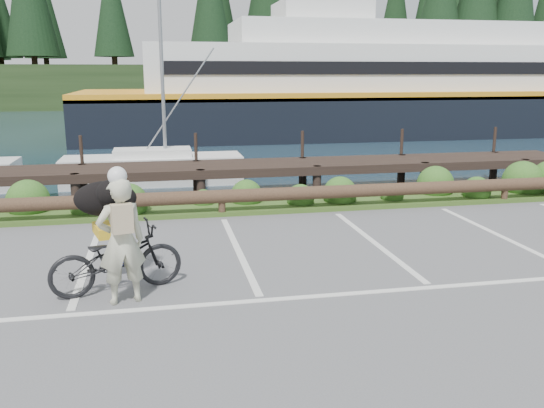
{
  "coord_description": "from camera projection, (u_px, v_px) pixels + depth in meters",
  "views": [
    {
      "loc": [
        -1.34,
        -7.9,
        3.16
      ],
      "look_at": [
        0.4,
        0.87,
        1.1
      ],
      "focal_mm": 38.0,
      "sensor_mm": 36.0,
      "label": 1
    }
  ],
  "objects": [
    {
      "name": "ground",
      "position": [
        257.0,
        290.0,
        8.51
      ],
      "size": [
        72.0,
        72.0,
        0.0
      ],
      "primitive_type": "plane",
      "color": "#535356"
    },
    {
      "name": "harbor_backdrop",
      "position": [
        168.0,
        94.0,
        83.65
      ],
      "size": [
        170.0,
        160.0,
        30.0
      ],
      "color": "#182C3B",
      "rests_on": "ground"
    },
    {
      "name": "vegetation_strip",
      "position": [
        219.0,
        207.0,
        13.57
      ],
      "size": [
        34.0,
        1.6,
        0.1
      ],
      "primitive_type": "cube",
      "color": "#3D5B21",
      "rests_on": "ground"
    },
    {
      "name": "log_rail",
      "position": [
        222.0,
        216.0,
        12.91
      ],
      "size": [
        32.0,
        0.3,
        0.6
      ],
      "primitive_type": null,
      "color": "#443021",
      "rests_on": "ground"
    },
    {
      "name": "bicycle",
      "position": [
        116.0,
        259.0,
        8.37
      ],
      "size": [
        2.03,
        1.14,
        1.01
      ],
      "primitive_type": "imported",
      "rotation": [
        0.0,
        0.0,
        1.83
      ],
      "color": "black",
      "rests_on": "ground"
    },
    {
      "name": "cyclist",
      "position": [
        121.0,
        241.0,
        7.89
      ],
      "size": [
        0.74,
        0.58,
        1.78
      ],
      "primitive_type": "imported",
      "rotation": [
        0.0,
        0.0,
        3.4
      ],
      "color": "beige",
      "rests_on": "ground"
    },
    {
      "name": "dog",
      "position": [
        105.0,
        199.0,
        8.74
      ],
      "size": [
        0.68,
        1.02,
        0.54
      ],
      "primitive_type": "ellipsoid",
      "rotation": [
        0.0,
        0.0,
        1.83
      ],
      "color": "black",
      "rests_on": "bicycle"
    }
  ]
}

